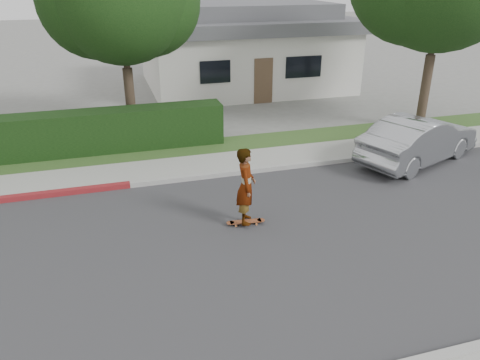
% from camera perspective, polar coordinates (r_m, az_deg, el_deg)
% --- Properties ---
extents(ground, '(120.00, 120.00, 0.00)m').
position_cam_1_polar(ground, '(10.39, -17.08, -10.71)').
color(ground, slate).
rests_on(ground, ground).
extents(road, '(60.00, 8.00, 0.01)m').
position_cam_1_polar(road, '(10.38, -17.08, -10.69)').
color(road, '#2D2D30').
rests_on(road, ground).
extents(curb_far, '(60.00, 0.20, 0.15)m').
position_cam_1_polar(curb_far, '(13.95, -17.34, -1.04)').
color(curb_far, '#9E9E99').
rests_on(curb_far, ground).
extents(sidewalk_far, '(60.00, 1.60, 0.12)m').
position_cam_1_polar(sidewalk_far, '(14.78, -17.37, 0.33)').
color(sidewalk_far, gray).
rests_on(sidewalk_far, ground).
extents(planting_strip, '(60.00, 1.60, 0.10)m').
position_cam_1_polar(planting_strip, '(16.27, -17.42, 2.48)').
color(planting_strip, '#2D4C1E').
rests_on(planting_strip, ground).
extents(house, '(10.60, 8.60, 4.30)m').
position_cam_1_polar(house, '(25.98, 0.34, 16.05)').
color(house, beige).
rests_on(house, ground).
extents(skateboard, '(0.98, 0.29, 0.09)m').
position_cam_1_polar(skateboard, '(11.60, 0.70, -5.10)').
color(skateboard, '#D4763A').
rests_on(skateboard, ground).
extents(skateboarder, '(0.63, 0.80, 1.92)m').
position_cam_1_polar(skateboarder, '(11.16, 0.73, -0.74)').
color(skateboarder, white).
rests_on(skateboarder, skateboard).
extents(car_silver, '(4.90, 3.21, 1.52)m').
position_cam_1_polar(car_silver, '(16.25, 20.94, 4.64)').
color(car_silver, '#A7A9AE').
rests_on(car_silver, ground).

